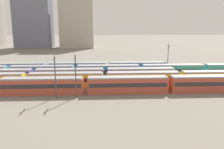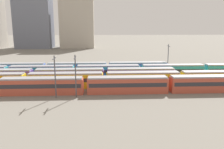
{
  "view_description": "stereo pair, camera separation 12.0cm",
  "coord_description": "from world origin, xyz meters",
  "px_view_note": "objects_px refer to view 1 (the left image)",
  "views": [
    {
      "loc": [
        28.18,
        -50.91,
        15.05
      ],
      "look_at": [
        31.54,
        10.4,
        2.04
      ],
      "focal_mm": 37.63,
      "sensor_mm": 36.0,
      "label": 1
    },
    {
      "loc": [
        28.3,
        -50.92,
        15.05
      ],
      "look_at": [
        31.54,
        10.4,
        2.04
      ],
      "focal_mm": 37.63,
      "sensor_mm": 36.0,
      "label": 2
    }
  ],
  "objects_px": {
    "train_track_2": "(70,75)",
    "catenary_pole_2": "(76,74)",
    "train_track_1": "(180,79)",
    "train_track_4": "(77,68)",
    "catenary_pole_3": "(168,56)",
    "train_track_0": "(85,85)",
    "catenary_pole_0": "(55,75)",
    "train_track_3": "(108,71)"
  },
  "relations": [
    {
      "from": "catenary_pole_0",
      "to": "train_track_0",
      "type": "bearing_deg",
      "value": 26.49
    },
    {
      "from": "train_track_1",
      "to": "train_track_4",
      "type": "distance_m",
      "value": 31.25
    },
    {
      "from": "train_track_0",
      "to": "train_track_1",
      "type": "distance_m",
      "value": 23.95
    },
    {
      "from": "train_track_2",
      "to": "catenary_pole_0",
      "type": "bearing_deg",
      "value": -95.63
    },
    {
      "from": "train_track_0",
      "to": "train_track_2",
      "type": "relative_size",
      "value": 1.34
    },
    {
      "from": "train_track_1",
      "to": "catenary_pole_3",
      "type": "relative_size",
      "value": 12.58
    },
    {
      "from": "train_track_0",
      "to": "catenary_pole_0",
      "type": "relative_size",
      "value": 8.35
    },
    {
      "from": "catenary_pole_3",
      "to": "train_track_1",
      "type": "bearing_deg",
      "value": -96.71
    },
    {
      "from": "train_track_0",
      "to": "train_track_2",
      "type": "xyz_separation_m",
      "value": [
        -4.66,
        10.4,
        -0.0
      ]
    },
    {
      "from": "train_track_1",
      "to": "train_track_3",
      "type": "distance_m",
      "value": 20.48
    },
    {
      "from": "train_track_1",
      "to": "train_track_2",
      "type": "bearing_deg",
      "value": 169.49
    },
    {
      "from": "train_track_1",
      "to": "train_track_3",
      "type": "relative_size",
      "value": 1.2
    },
    {
      "from": "catenary_pole_2",
      "to": "train_track_1",
      "type": "bearing_deg",
      "value": 18.0
    },
    {
      "from": "train_track_3",
      "to": "train_track_4",
      "type": "xyz_separation_m",
      "value": [
        -9.43,
        5.2,
        -0.0
      ]
    },
    {
      "from": "train_track_1",
      "to": "train_track_3",
      "type": "height_order",
      "value": "same"
    },
    {
      "from": "train_track_3",
      "to": "train_track_4",
      "type": "relative_size",
      "value": 1.68
    },
    {
      "from": "train_track_0",
      "to": "train_track_3",
      "type": "height_order",
      "value": "same"
    },
    {
      "from": "catenary_pole_0",
      "to": "catenary_pole_3",
      "type": "xyz_separation_m",
      "value": [
        31.57,
        27.04,
        -0.0
      ]
    },
    {
      "from": "train_track_3",
      "to": "catenary_pole_2",
      "type": "distance_m",
      "value": 20.27
    },
    {
      "from": "train_track_1",
      "to": "catenary_pole_3",
      "type": "height_order",
      "value": "catenary_pole_3"
    },
    {
      "from": "train_track_2",
      "to": "catenary_pole_2",
      "type": "relative_size",
      "value": 6.15
    },
    {
      "from": "train_track_1",
      "to": "train_track_2",
      "type": "relative_size",
      "value": 2.02
    },
    {
      "from": "catenary_pole_3",
      "to": "train_track_3",
      "type": "bearing_deg",
      "value": -156.94
    },
    {
      "from": "catenary_pole_2",
      "to": "train_track_0",
      "type": "bearing_deg",
      "value": 59.3
    },
    {
      "from": "train_track_1",
      "to": "catenary_pole_2",
      "type": "bearing_deg",
      "value": -162.0
    },
    {
      "from": "catenary_pole_0",
      "to": "catenary_pole_3",
      "type": "height_order",
      "value": "catenary_pole_0"
    },
    {
      "from": "train_track_0",
      "to": "catenary_pole_0",
      "type": "bearing_deg",
      "value": -153.51
    },
    {
      "from": "train_track_4",
      "to": "catenary_pole_0",
      "type": "relative_size",
      "value": 6.24
    },
    {
      "from": "train_track_0",
      "to": "catenary_pole_3",
      "type": "distance_m",
      "value": 35.27
    },
    {
      "from": "train_track_0",
      "to": "train_track_3",
      "type": "relative_size",
      "value": 0.8
    },
    {
      "from": "catenary_pole_3",
      "to": "train_track_0",
      "type": "bearing_deg",
      "value": -136.78
    },
    {
      "from": "train_track_0",
      "to": "train_track_1",
      "type": "relative_size",
      "value": 0.66
    },
    {
      "from": "train_track_3",
      "to": "catenary_pole_0",
      "type": "xyz_separation_m",
      "value": [
        -11.71,
        -18.58,
        3.1
      ]
    },
    {
      "from": "train_track_1",
      "to": "catenary_pole_2",
      "type": "xyz_separation_m",
      "value": [
        -25.14,
        -8.17,
        3.17
      ]
    },
    {
      "from": "train_track_4",
      "to": "train_track_2",
      "type": "bearing_deg",
      "value": -95.25
    },
    {
      "from": "train_track_4",
      "to": "catenary_pole_2",
      "type": "relative_size",
      "value": 6.15
    },
    {
      "from": "train_track_1",
      "to": "catenary_pole_0",
      "type": "bearing_deg",
      "value": -164.43
    },
    {
      "from": "train_track_3",
      "to": "catenary_pole_0",
      "type": "relative_size",
      "value": 10.46
    },
    {
      "from": "train_track_1",
      "to": "train_track_2",
      "type": "distance_m",
      "value": 28.51
    },
    {
      "from": "train_track_3",
      "to": "train_track_4",
      "type": "bearing_deg",
      "value": 151.13
    },
    {
      "from": "train_track_1",
      "to": "train_track_0",
      "type": "bearing_deg",
      "value": -167.46
    },
    {
      "from": "train_track_4",
      "to": "catenary_pole_2",
      "type": "xyz_separation_m",
      "value": [
        1.94,
        -23.77,
        3.17
      ]
    }
  ]
}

